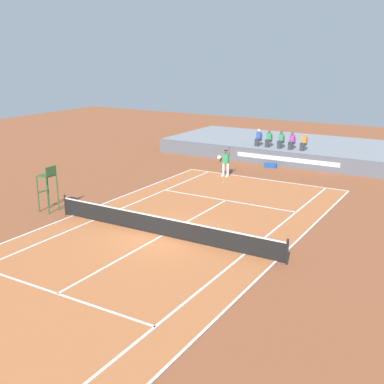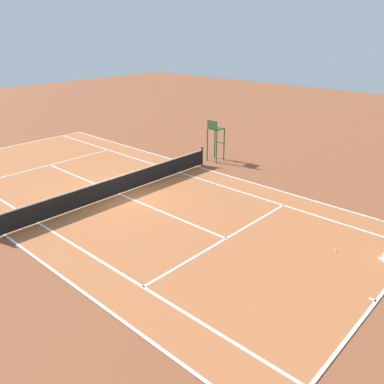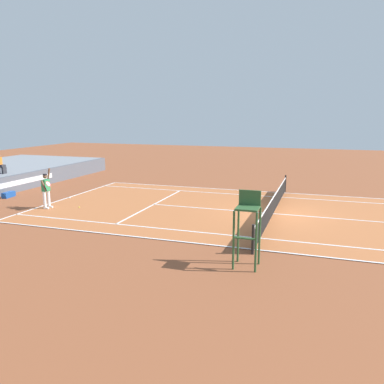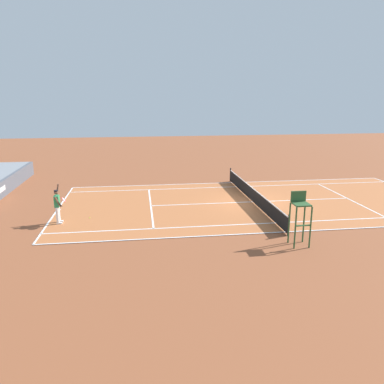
{
  "view_description": "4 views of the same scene",
  "coord_description": "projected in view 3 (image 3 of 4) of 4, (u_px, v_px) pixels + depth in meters",
  "views": [
    {
      "loc": [
        11.76,
        -17.06,
        8.05
      ],
      "look_at": [
        -0.76,
        3.97,
        1.0
      ],
      "focal_mm": 45.58,
      "sensor_mm": 36.0,
      "label": 1
    },
    {
      "loc": [
        10.63,
        14.39,
        7.37
      ],
      "look_at": [
        -0.76,
        3.97,
        1.0
      ],
      "focal_mm": 37.59,
      "sensor_mm": 36.0,
      "label": 2
    },
    {
      "loc": [
        -18.95,
        -2.12,
        4.79
      ],
      "look_at": [
        -0.76,
        3.97,
        1.0
      ],
      "focal_mm": 36.64,
      "sensor_mm": 36.0,
      "label": 3
    },
    {
      "loc": [
        -22.38,
        6.99,
        6.6
      ],
      "look_at": [
        -0.76,
        3.97,
        1.0
      ],
      "focal_mm": 35.59,
      "sensor_mm": 36.0,
      "label": 4
    }
  ],
  "objects": [
    {
      "name": "umpire_chair",
      "position": [
        248.0,
        219.0,
        12.33
      ],
      "size": [
        0.77,
        0.77,
        2.44
      ],
      "color": "#2D562D",
      "rests_on": "ground"
    },
    {
      "name": "tennis_ball",
      "position": [
        79.0,
        207.0,
        20.48
      ],
      "size": [
        0.07,
        0.07,
        0.07
      ],
      "primitive_type": "sphere",
      "color": "#D1E533",
      "rests_on": "ground"
    },
    {
      "name": "court",
      "position": [
        273.0,
        214.0,
        19.22
      ],
      "size": [
        11.08,
        23.88,
        0.03
      ],
      "color": "#B76638",
      "rests_on": "ground"
    },
    {
      "name": "tennis_player",
      "position": [
        46.0,
        190.0,
        20.18
      ],
      "size": [
        0.76,
        0.62,
        2.08
      ],
      "color": "white",
      "rests_on": "ground"
    },
    {
      "name": "net",
      "position": [
        274.0,
        204.0,
        19.12
      ],
      "size": [
        11.98,
        0.1,
        1.07
      ],
      "color": "black",
      "rests_on": "ground"
    },
    {
      "name": "spectator_seated_4",
      "position": [
        0.0,
        164.0,
        25.0
      ],
      "size": [
        0.44,
        0.6,
        1.27
      ],
      "color": "#474C56",
      "rests_on": "bleacher_platform"
    },
    {
      "name": "equipment_bag",
      "position": [
        9.0,
        195.0,
        23.09
      ],
      "size": [
        0.93,
        0.4,
        0.32
      ],
      "color": "#194799",
      "rests_on": "ground"
    },
    {
      "name": "barrier_wall",
      "position": [
        10.0,
        185.0,
        24.12
      ],
      "size": [
        22.11,
        0.25,
        1.09
      ],
      "color": "#565B66",
      "rests_on": "ground"
    },
    {
      "name": "ground_plane",
      "position": [
        273.0,
        214.0,
        19.22
      ],
      "size": [
        80.0,
        80.0,
        0.0
      ],
      "primitive_type": "plane",
      "color": "brown"
    }
  ]
}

